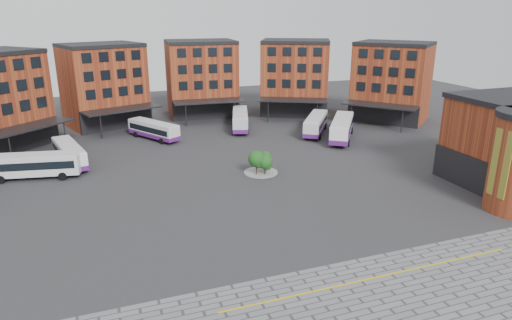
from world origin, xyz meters
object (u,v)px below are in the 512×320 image
object	(u,v)px
bus_a	(33,164)
bus_c	(154,130)
bus_b	(69,154)
tree_island	(262,161)
bus_f	(342,128)
bus_d	(240,119)
bus_e	(316,124)

from	to	relation	value
bus_a	bus_c	distance (m)	21.45
bus_b	tree_island	bearing A→B (deg)	-41.28
bus_a	bus_f	size ratio (longest dim) A/B	0.98
bus_b	bus_d	world-z (taller)	bus_d
tree_island	bus_e	world-z (taller)	tree_island
bus_d	tree_island	bearing A→B (deg)	-83.74
tree_island	bus_e	xyz separation A→B (m)	(15.82, 15.82, -0.03)
bus_c	bus_b	bearing A→B (deg)	-174.30
tree_island	bus_b	distance (m)	26.35
bus_b	bus_d	size ratio (longest dim) A/B	0.94
bus_b	bus_e	world-z (taller)	bus_e
tree_island	bus_d	size ratio (longest dim) A/B	0.38
bus_c	bus_f	xyz separation A→B (m)	(28.78, -10.61, 0.31)
bus_c	bus_d	bearing A→B (deg)	-25.18
tree_island	bus_e	distance (m)	22.37
tree_island	bus_e	size ratio (longest dim) A/B	0.42
bus_a	bus_d	world-z (taller)	bus_d
bus_b	bus_f	bearing A→B (deg)	-15.06
bus_c	bus_a	bearing A→B (deg)	-171.95
bus_e	bus_a	bearing A→B (deg)	-134.45
bus_e	bus_f	world-z (taller)	bus_f
bus_a	tree_island	bearing A→B (deg)	-96.13
bus_a	bus_e	world-z (taller)	bus_a
bus_a	bus_d	size ratio (longest dim) A/B	1.00
tree_island	bus_f	distance (m)	21.25
bus_f	tree_island	bearing A→B (deg)	-113.65
tree_island	bus_d	world-z (taller)	tree_island
bus_c	bus_e	world-z (taller)	bus_e
bus_b	bus_c	world-z (taller)	bus_b
bus_a	bus_b	size ratio (longest dim) A/B	1.06
tree_island	bus_c	world-z (taller)	tree_island
bus_a	bus_c	size ratio (longest dim) A/B	1.14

